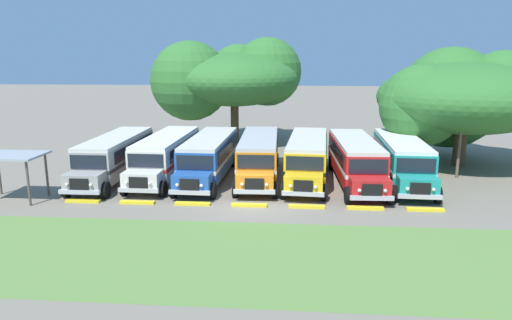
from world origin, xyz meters
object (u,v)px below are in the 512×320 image
(parked_bus_slot_6, at_px, (402,158))
(utility_pole, at_px, (461,128))
(parked_bus_slot_5, at_px, (355,158))
(waiting_shelter, at_px, (11,159))
(parked_bus_slot_2, at_px, (209,155))
(parked_bus_slot_1, at_px, (166,154))
(parked_bus_slot_3, at_px, (259,155))
(secondary_tree, at_px, (459,98))
(parked_bus_slot_4, at_px, (307,156))
(broad_shade_tree, at_px, (230,78))
(parked_bus_slot_0, at_px, (115,155))

(parked_bus_slot_6, relative_size, utility_pole, 1.67)
(parked_bus_slot_5, bearing_deg, utility_pole, 100.20)
(parked_bus_slot_6, height_order, waiting_shelter, parked_bus_slot_6)
(parked_bus_slot_2, height_order, waiting_shelter, parked_bus_slot_2)
(parked_bus_slot_1, height_order, parked_bus_slot_3, same)
(parked_bus_slot_5, xyz_separation_m, utility_pole, (7.17, 1.56, 1.91))
(parked_bus_slot_5, relative_size, secondary_tree, 0.78)
(parked_bus_slot_4, xyz_separation_m, broad_shade_tree, (-7.04, 13.33, 4.64))
(parked_bus_slot_4, height_order, broad_shade_tree, broad_shade_tree)
(utility_pole, bearing_deg, broad_shade_tree, 144.78)
(parked_bus_slot_2, xyz_separation_m, utility_pole, (17.04, 1.31, 1.91))
(utility_pole, bearing_deg, secondary_tree, 74.94)
(parked_bus_slot_0, relative_size, parked_bus_slot_3, 1.00)
(parked_bus_slot_1, relative_size, parked_bus_slot_3, 1.00)
(parked_bus_slot_4, relative_size, parked_bus_slot_5, 1.00)
(parked_bus_slot_4, xyz_separation_m, parked_bus_slot_5, (3.17, -0.49, 0.00))
(broad_shade_tree, bearing_deg, parked_bus_slot_3, -74.19)
(parked_bus_slot_0, bearing_deg, broad_shade_tree, 155.72)
(parked_bus_slot_4, height_order, waiting_shelter, parked_bus_slot_4)
(parked_bus_slot_3, height_order, parked_bus_slot_5, same)
(parked_bus_slot_3, xyz_separation_m, broad_shade_tree, (-3.72, 13.13, 4.64))
(secondary_tree, bearing_deg, parked_bus_slot_2, -161.47)
(parked_bus_slot_5, xyz_separation_m, broad_shade_tree, (-10.21, 13.82, 4.64))
(broad_shade_tree, distance_m, waiting_shelter, 22.34)
(parked_bus_slot_0, relative_size, parked_bus_slot_6, 1.00)
(broad_shade_tree, relative_size, utility_pole, 2.13)
(parked_bus_slot_5, distance_m, waiting_shelter, 21.15)
(parked_bus_slot_1, distance_m, secondary_tree, 22.49)
(parked_bus_slot_0, xyz_separation_m, waiting_shelter, (-3.97, -5.56, 0.87))
(broad_shade_tree, distance_m, secondary_tree, 20.13)
(parked_bus_slot_0, xyz_separation_m, parked_bus_slot_5, (16.37, 0.16, 0.00))
(parked_bus_slot_6, xyz_separation_m, broad_shade_tree, (-13.31, 13.34, 4.64))
(parked_bus_slot_3, relative_size, parked_bus_slot_6, 1.00)
(parked_bus_slot_2, distance_m, secondary_tree, 19.66)
(parked_bus_slot_1, height_order, waiting_shelter, parked_bus_slot_1)
(parked_bus_slot_5, bearing_deg, parked_bus_slot_2, -93.50)
(parked_bus_slot_6, height_order, broad_shade_tree, broad_shade_tree)
(parked_bus_slot_4, distance_m, parked_bus_slot_6, 6.28)
(parked_bus_slot_5, bearing_deg, parked_bus_slot_0, -91.49)
(parked_bus_slot_0, height_order, broad_shade_tree, broad_shade_tree)
(parked_bus_slot_2, relative_size, parked_bus_slot_6, 1.00)
(parked_bus_slot_3, height_order, parked_bus_slot_4, same)
(parked_bus_slot_6, bearing_deg, parked_bus_slot_1, -87.86)
(parked_bus_slot_6, bearing_deg, parked_bus_slot_3, -89.26)
(parked_bus_slot_0, height_order, secondary_tree, secondary_tree)
(parked_bus_slot_3, bearing_deg, secondary_tree, 109.28)
(parked_bus_slot_5, relative_size, broad_shade_tree, 0.78)
(parked_bus_slot_0, distance_m, parked_bus_slot_2, 6.51)
(parked_bus_slot_6, distance_m, waiting_shelter, 24.27)
(parked_bus_slot_1, bearing_deg, parked_bus_slot_6, 91.35)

